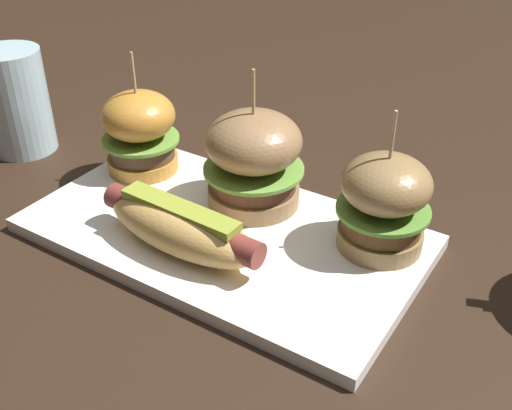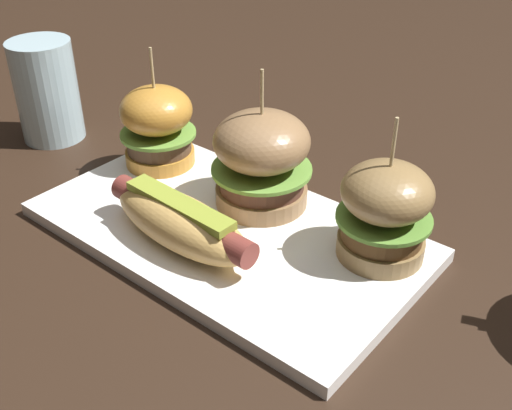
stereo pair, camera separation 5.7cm
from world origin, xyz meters
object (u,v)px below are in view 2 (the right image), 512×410
Objects in this scene: platter_main at (226,231)px; water_glass at (47,91)px; slider_center at (263,159)px; slider_right at (385,211)px; hot_dog at (181,221)px; slider_left at (157,125)px.

water_glass is (-0.32, 0.03, 0.06)m from platter_main.
slider_center reaches higher than slider_right.
slider_center reaches higher than water_glass.
water_glass is at bearing 166.46° from hot_dog.
slider_center is 0.33m from water_glass.
hot_dog is 0.19m from slider_right.
platter_main is at bearing -158.30° from slider_right.
platter_main is 0.33m from water_glass.
slider_left is at bearing 161.50° from platter_main.
slider_left is 0.29m from slider_right.
slider_right reaches higher than platter_main.
slider_center is (0.01, 0.11, 0.03)m from hot_dog.
water_glass is at bearing 175.41° from platter_main.
slider_center is (0.15, 0.01, 0.00)m from slider_left.
slider_center is at bearing 88.28° from platter_main.
slider_left is (-0.13, 0.10, 0.02)m from hot_dog.
hot_dog is (-0.01, -0.05, 0.03)m from platter_main.
slider_right is (0.15, 0.11, 0.02)m from hot_dog.
slider_left is at bearing 7.31° from water_glass.
slider_right reaches higher than water_glass.
platter_main is at bearing -4.59° from water_glass.
hot_dog is 0.11m from slider_center.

